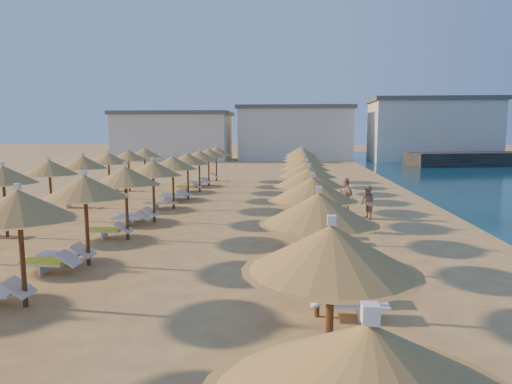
# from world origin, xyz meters

# --- Properties ---
(ground) EXTENTS (220.00, 220.00, 0.00)m
(ground) POSITION_xyz_m (0.00, 0.00, 0.00)
(ground) COLOR #DAAF5F
(ground) RESTS_ON ground
(hotel_blocks) EXTENTS (49.46, 11.26, 8.10)m
(hotel_blocks) POSITION_xyz_m (3.95, 45.53, 3.70)
(hotel_blocks) COLOR white
(hotel_blocks) RESTS_ON ground
(parasol_row_east) EXTENTS (2.58, 35.51, 2.89)m
(parasol_row_east) POSITION_xyz_m (2.80, 3.30, 2.36)
(parasol_row_east) COLOR brown
(parasol_row_east) RESTS_ON ground
(parasol_row_west) EXTENTS (2.58, 35.51, 2.89)m
(parasol_row_west) POSITION_xyz_m (-3.92, 3.30, 2.36)
(parasol_row_west) COLOR brown
(parasol_row_west) RESTS_ON ground
(parasol_row_inland) EXTENTS (2.58, 25.63, 2.89)m
(parasol_row_inland) POSITION_xyz_m (-8.67, 4.94, 2.36)
(parasol_row_inland) COLOR brown
(parasol_row_inland) RESTS_ON ground
(loungers) EXTENTS (14.55, 34.43, 0.66)m
(loungers) POSITION_xyz_m (-2.20, 3.54, 0.34)
(loungers) COLOR white
(loungers) RESTS_ON ground
(beachgoer_b) EXTENTS (0.84, 0.93, 1.55)m
(beachgoer_b) POSITION_xyz_m (5.67, 4.77, 0.78)
(beachgoer_b) COLOR tan
(beachgoer_b) RESTS_ON ground
(beachgoer_a) EXTENTS (0.49, 0.68, 1.74)m
(beachgoer_a) POSITION_xyz_m (3.52, 1.99, 0.87)
(beachgoer_a) COLOR tan
(beachgoer_a) RESTS_ON ground
(beachgoer_c) EXTENTS (0.92, 1.19, 1.89)m
(beachgoer_c) POSITION_xyz_m (4.66, 4.85, 0.94)
(beachgoer_c) COLOR tan
(beachgoer_c) RESTS_ON ground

